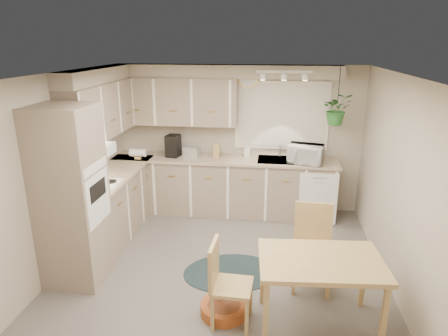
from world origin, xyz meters
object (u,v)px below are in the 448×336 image
Objects in this scene: chair_left at (232,284)px; chair_back at (312,249)px; dining_table at (318,292)px; microwave at (306,152)px; braided_rug at (230,272)px; pet_bed at (224,309)px.

chair_back reaches higher than chair_left.
dining_table is 1.21× the size of chair_back.
chair_back is at bearing -76.58° from microwave.
braided_rug is (-0.96, 0.17, -0.48)m from chair_back.
microwave reaches higher than pet_bed.
microwave reaches higher than chair_back.
dining_table is at bearing 97.00° from chair_left.
dining_table is 1.00m from pet_bed.
microwave is (-0.00, 2.57, 0.74)m from dining_table.
chair_left reaches higher than dining_table.
braided_rug is 2.24× the size of microwave.
chair_back is 1.95× the size of pet_bed.
pet_bed is at bearing -96.72° from microwave.
chair_back reaches higher than braided_rug.
braided_rug is 0.78m from pet_bed.
dining_table is 0.67m from chair_back.
chair_left is at bearing -49.71° from pet_bed.
chair_left reaches higher than pet_bed.
microwave is (0.94, 2.53, 1.06)m from pet_bed.
chair_back is at bearing -10.04° from braided_rug.
dining_table is at bearing 94.44° from chair_back.
microwave is (0.85, 2.64, 0.68)m from chair_left.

